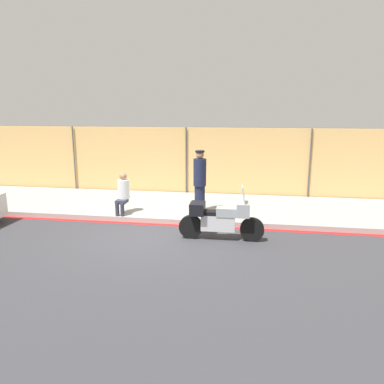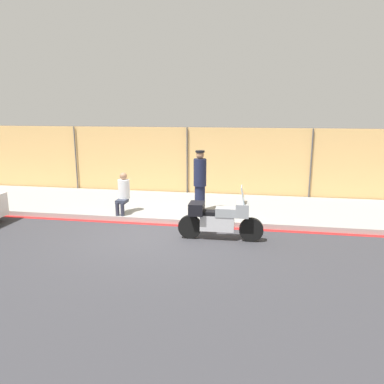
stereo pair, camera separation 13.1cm
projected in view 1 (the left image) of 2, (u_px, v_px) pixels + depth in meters
name	position (u px, v px, depth m)	size (l,w,h in m)	color
ground_plane	(156.00, 236.00, 9.78)	(120.00, 120.00, 0.00)	#38383D
sidewalk	(177.00, 206.00, 12.50)	(33.06, 3.56, 0.15)	#9E9E99
curb_paint_stripe	(164.00, 225.00, 10.71)	(33.06, 0.18, 0.01)	red
storefront_fence	(187.00, 162.00, 14.03)	(31.40, 0.17, 2.59)	#E5B26B
motorcycle	(220.00, 218.00, 9.40)	(2.16, 0.51, 1.40)	black
officer_standing	(200.00, 181.00, 11.33)	(0.39, 0.39, 1.89)	#191E38
person_seated_on_curb	(123.00, 191.00, 11.26)	(0.35, 0.63, 1.23)	#2D3342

